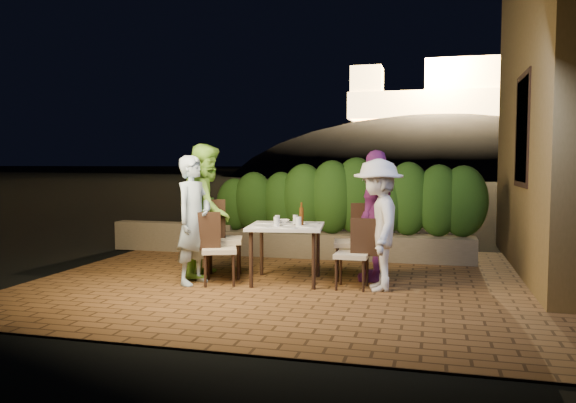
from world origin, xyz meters
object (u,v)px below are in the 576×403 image
(bowl, at_px, (283,221))
(dining_table, at_px, (286,253))
(chair_right_back, at_px, (352,241))
(chair_left_front, at_px, (219,248))
(beer_bottle, at_px, (302,214))
(diner_white, at_px, (378,225))
(chair_right_front, at_px, (352,253))
(parapet_lamp, at_px, (208,220))
(diner_blue, at_px, (194,220))
(diner_green, at_px, (207,210))
(chair_left_back, at_px, (224,238))
(diner_purple, at_px, (377,215))

(bowl, bearing_deg, dining_table, -68.26)
(chair_right_back, bearing_deg, chair_left_front, 15.36)
(chair_right_back, bearing_deg, beer_bottle, 18.78)
(dining_table, relative_size, diner_white, 0.59)
(chair_right_front, bearing_deg, parapet_lamp, -36.97)
(diner_blue, height_order, diner_green, diner_green)
(beer_bottle, distance_m, chair_left_back, 1.16)
(chair_left_front, xyz_separation_m, diner_blue, (-0.33, -0.06, 0.36))
(diner_blue, height_order, diner_white, diner_blue)
(dining_table, bearing_deg, chair_right_front, -10.16)
(diner_purple, bearing_deg, dining_table, -58.40)
(beer_bottle, xyz_separation_m, chair_left_back, (-1.10, 0.05, -0.37))
(bowl, relative_size, chair_left_back, 0.16)
(chair_left_front, relative_size, diner_blue, 0.56)
(parapet_lamp, bearing_deg, chair_right_front, -37.70)
(beer_bottle, relative_size, diner_white, 0.18)
(chair_right_back, bearing_deg, bowl, -2.95)
(bowl, relative_size, chair_right_back, 0.17)
(chair_right_back, xyz_separation_m, diner_blue, (-1.94, -0.78, 0.31))
(diner_purple, bearing_deg, chair_right_back, -73.32)
(diner_purple, bearing_deg, parapet_lamp, -105.94)
(diner_white, bearing_deg, chair_left_back, -109.49)
(diner_white, distance_m, parapet_lamp, 3.84)
(chair_left_front, distance_m, chair_left_back, 0.47)
(dining_table, height_order, parapet_lamp, dining_table)
(chair_left_back, height_order, chair_right_back, chair_left_back)
(chair_left_back, height_order, diner_green, diner_green)
(beer_bottle, distance_m, diner_purple, 1.00)
(chair_left_back, relative_size, diner_blue, 0.64)
(bowl, xyz_separation_m, chair_right_front, (1.00, -0.44, -0.33))
(dining_table, height_order, chair_left_back, chair_left_back)
(diner_blue, distance_m, diner_white, 2.34)
(diner_green, bearing_deg, chair_left_front, -150.53)
(diner_blue, distance_m, parapet_lamp, 2.57)
(chair_left_back, distance_m, diner_blue, 0.63)
(chair_left_back, bearing_deg, beer_bottle, -19.74)
(chair_right_front, relative_size, diner_blue, 0.53)
(bowl, relative_size, parapet_lamp, 1.21)
(chair_right_front, bearing_deg, dining_table, -9.43)
(chair_right_front, distance_m, diner_green, 2.11)
(diner_white, bearing_deg, diner_green, -108.86)
(dining_table, height_order, diner_green, diner_green)
(beer_bottle, relative_size, diner_blue, 0.18)
(chair_left_back, bearing_deg, chair_right_front, -25.46)
(diner_green, relative_size, parapet_lamp, 12.95)
(bowl, bearing_deg, diner_blue, -145.98)
(beer_bottle, bearing_deg, chair_right_back, 27.53)
(diner_white, xyz_separation_m, parapet_lamp, (-3.15, 2.18, -0.23))
(diner_white, relative_size, parapet_lamp, 11.49)
(dining_table, relative_size, beer_bottle, 3.20)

